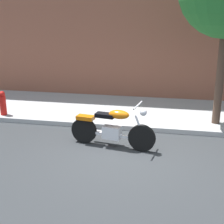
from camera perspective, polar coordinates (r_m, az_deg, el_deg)
ground_plane at (r=7.72m, az=2.49°, el=-7.55°), size 60.00×60.00×0.00m
sidewalk at (r=10.75m, az=5.18°, el=0.07°), size 22.09×3.40×0.14m
motorcycle at (r=7.97m, az=-0.00°, el=-2.97°), size 2.20×0.75×1.17m
fire_hydrant at (r=10.64m, az=-18.81°, el=1.19°), size 0.20×0.20×0.91m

